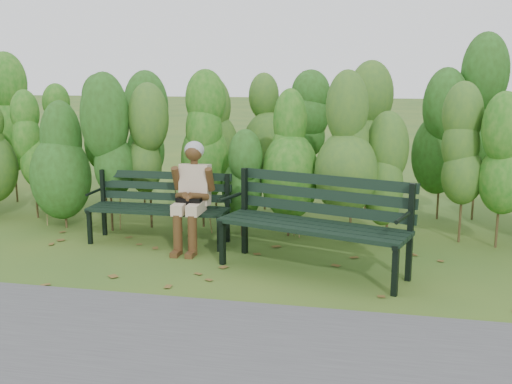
# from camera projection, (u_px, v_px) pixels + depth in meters

# --- Properties ---
(ground) EXTENTS (80.00, 80.00, 0.00)m
(ground) POSITION_uv_depth(u_px,v_px,m) (249.00, 269.00, 6.26)
(ground) COLOR #305921
(footpath) EXTENTS (60.00, 2.50, 0.01)m
(footpath) POSITION_uv_depth(u_px,v_px,m) (181.00, 369.00, 4.15)
(footpath) COLOR #474749
(footpath) RESTS_ON ground
(hedge_band) EXTENTS (11.04, 1.67, 2.42)m
(hedge_band) POSITION_uv_depth(u_px,v_px,m) (280.00, 131.00, 7.80)
(hedge_band) COLOR #47381E
(hedge_band) RESTS_ON ground
(leaf_litter) EXTENTS (5.66, 2.03, 0.01)m
(leaf_litter) POSITION_uv_depth(u_px,v_px,m) (278.00, 274.00, 6.08)
(leaf_litter) COLOR brown
(leaf_litter) RESTS_ON ground
(bench_left) EXTENTS (1.67, 0.56, 0.83)m
(bench_left) POSITION_uv_depth(u_px,v_px,m) (161.00, 201.00, 7.19)
(bench_left) COLOR black
(bench_left) RESTS_ON ground
(bench_right) EXTENTS (2.05, 1.19, 0.98)m
(bench_right) POSITION_uv_depth(u_px,v_px,m) (317.00, 216.00, 6.13)
(bench_right) COLOR black
(bench_right) RESTS_ON ground
(seated_woman) EXTENTS (0.49, 0.72, 1.24)m
(seated_woman) POSITION_uv_depth(u_px,v_px,m) (192.00, 189.00, 6.90)
(seated_woman) COLOR tan
(seated_woman) RESTS_ON ground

